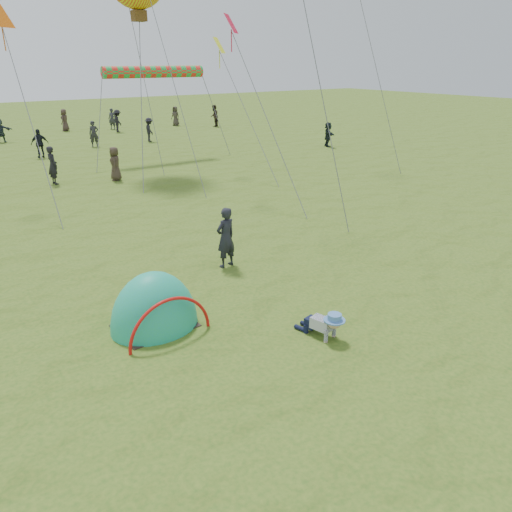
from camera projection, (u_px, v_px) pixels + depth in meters
ground at (290, 347)px, 10.04m from camera, size 140.00×140.00×0.00m
crawling_toddler at (324, 323)px, 10.30m from camera, size 0.75×0.93×0.62m
popup_tent at (155, 326)px, 10.83m from camera, size 2.03×1.71×2.50m
standing_adult at (226, 238)px, 13.65m from camera, size 0.69×0.52×1.70m
crowd_person_0 at (53, 165)px, 22.86m from camera, size 0.51×0.69×1.74m
crowd_person_1 at (214, 116)px, 42.67m from camera, size 1.10×1.10×1.79m
crowd_person_3 at (149, 130)px, 34.91m from camera, size 0.72×1.11×1.63m
crowd_person_4 at (65, 120)px, 40.06m from camera, size 0.96×1.00×1.72m
crowd_person_5 at (328, 134)px, 32.87m from camera, size 1.07×1.52×1.58m
crowd_person_6 at (112, 119)px, 41.05m from camera, size 0.71×0.72×1.67m
crowd_person_10 at (115, 164)px, 23.62m from camera, size 0.76×0.91×1.58m
crowd_person_11 at (0, 130)px, 34.47m from camera, size 1.54×0.56×1.64m
crowd_person_12 at (94, 134)px, 32.77m from camera, size 0.68×0.52×1.67m
crowd_person_14 at (40, 144)px, 29.07m from camera, size 0.98×0.42×1.65m
crowd_person_15 at (118, 121)px, 39.42m from camera, size 0.65×1.12×1.73m
crowd_person_16 at (175, 116)px, 43.38m from camera, size 0.82×0.94×1.63m
rainbow_tube_kite at (154, 72)px, 27.58m from camera, size 5.83×0.64×0.64m
diamond_kite_0 at (231, 23)px, 19.45m from camera, size 0.87×0.87×0.71m
diamond_kite_2 at (219, 45)px, 24.22m from camera, size 0.90×0.90×0.73m
diamond_kite_7 at (0, 15)px, 18.29m from camera, size 1.03×1.03×0.84m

